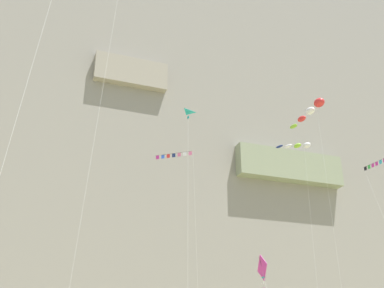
{
  "coord_description": "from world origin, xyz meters",
  "views": [
    {
      "loc": [
        -10.01,
        -4.44,
        1.57
      ],
      "look_at": [
        0.61,
        24.9,
        15.25
      ],
      "focal_mm": 42.6,
      "sensor_mm": 36.0,
      "label": 1
    }
  ],
  "objects_px": {
    "kite_diamond_front_field": "(263,269)",
    "kite_windsock_high_center": "(311,110)",
    "kite_windsock_mid_center": "(298,146)",
    "kite_banner_upper_right": "(176,167)",
    "kite_banner_high_left": "(381,178)",
    "kite_delta_upper_mid": "(186,131)"
  },
  "relations": [
    {
      "from": "kite_windsock_high_center",
      "to": "kite_diamond_front_field",
      "type": "bearing_deg",
      "value": -166.9
    },
    {
      "from": "kite_diamond_front_field",
      "to": "kite_banner_upper_right",
      "type": "height_order",
      "value": "kite_banner_upper_right"
    },
    {
      "from": "kite_windsock_mid_center",
      "to": "kite_windsock_high_center",
      "type": "bearing_deg",
      "value": -104.33
    },
    {
      "from": "kite_windsock_mid_center",
      "to": "kite_diamond_front_field",
      "type": "height_order",
      "value": "kite_windsock_mid_center"
    },
    {
      "from": "kite_diamond_front_field",
      "to": "kite_windsock_high_center",
      "type": "relative_size",
      "value": 0.33
    },
    {
      "from": "kite_banner_upper_right",
      "to": "kite_banner_high_left",
      "type": "bearing_deg",
      "value": -34.14
    },
    {
      "from": "kite_windsock_high_center",
      "to": "kite_banner_high_left",
      "type": "bearing_deg",
      "value": -55.03
    },
    {
      "from": "kite_diamond_front_field",
      "to": "kite_banner_upper_right",
      "type": "xyz_separation_m",
      "value": [
        -5.09,
        8.32,
        11.48
      ]
    },
    {
      "from": "kite_banner_upper_right",
      "to": "kite_windsock_high_center",
      "type": "bearing_deg",
      "value": -25.96
    },
    {
      "from": "kite_delta_upper_mid",
      "to": "kite_banner_upper_right",
      "type": "distance_m",
      "value": 6.44
    },
    {
      "from": "kite_delta_upper_mid",
      "to": "kite_banner_upper_right",
      "type": "relative_size",
      "value": 1.07
    },
    {
      "from": "kite_delta_upper_mid",
      "to": "kite_windsock_high_center",
      "type": "distance_m",
      "value": 14.96
    },
    {
      "from": "kite_windsock_mid_center",
      "to": "kite_windsock_high_center",
      "type": "distance_m",
      "value": 5.44
    },
    {
      "from": "kite_banner_upper_right",
      "to": "kite_banner_high_left",
      "type": "distance_m",
      "value": 20.24
    },
    {
      "from": "kite_windsock_mid_center",
      "to": "kite_banner_high_left",
      "type": "bearing_deg",
      "value": -77.68
    },
    {
      "from": "kite_banner_high_left",
      "to": "kite_delta_upper_mid",
      "type": "bearing_deg",
      "value": 164.05
    },
    {
      "from": "kite_diamond_front_field",
      "to": "kite_windsock_high_center",
      "type": "height_order",
      "value": "kite_windsock_high_center"
    },
    {
      "from": "kite_banner_upper_right",
      "to": "kite_banner_high_left",
      "type": "height_order",
      "value": "kite_banner_upper_right"
    },
    {
      "from": "kite_windsock_mid_center",
      "to": "kite_banner_high_left",
      "type": "relative_size",
      "value": 1.33
    },
    {
      "from": "kite_diamond_front_field",
      "to": "kite_windsock_high_center",
      "type": "bearing_deg",
      "value": 13.1
    },
    {
      "from": "kite_windsock_mid_center",
      "to": "kite_banner_upper_right",
      "type": "height_order",
      "value": "kite_windsock_mid_center"
    },
    {
      "from": "kite_delta_upper_mid",
      "to": "kite_banner_high_left",
      "type": "height_order",
      "value": "kite_delta_upper_mid"
    }
  ]
}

